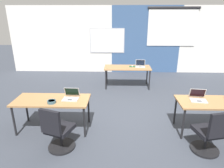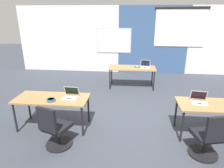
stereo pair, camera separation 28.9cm
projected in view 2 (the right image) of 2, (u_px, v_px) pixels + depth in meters
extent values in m
plane|color=#383D47|center=(131.00, 117.00, 4.95)|extent=(24.00, 24.00, 0.00)
cube|color=silver|center=(133.00, 40.00, 8.41)|extent=(10.00, 0.20, 2.80)
cube|color=#385684|center=(153.00, 41.00, 8.24)|extent=(2.90, 0.01, 2.80)
cube|color=#B7B7BC|center=(114.00, 41.00, 8.39)|extent=(1.48, 0.02, 1.04)
cube|color=white|center=(114.00, 41.00, 8.39)|extent=(1.40, 0.02, 0.96)
cube|color=white|center=(180.00, 28.00, 7.95)|extent=(2.00, 0.02, 1.47)
cylinder|color=black|center=(182.00, 7.00, 7.68)|extent=(2.10, 0.10, 0.10)
cube|color=#A37547|center=(52.00, 98.00, 4.31)|extent=(1.60, 0.70, 0.04)
cylinder|color=black|center=(15.00, 118.00, 4.22)|extent=(0.04, 0.04, 0.68)
cylinder|color=black|center=(82.00, 122.00, 4.08)|extent=(0.04, 0.04, 0.68)
cylinder|color=black|center=(29.00, 106.00, 4.78)|extent=(0.04, 0.04, 0.68)
cylinder|color=black|center=(88.00, 109.00, 4.65)|extent=(0.04, 0.04, 0.68)
cube|color=#A37547|center=(218.00, 105.00, 3.99)|extent=(1.60, 0.70, 0.04)
cylinder|color=black|center=(182.00, 127.00, 3.89)|extent=(0.04, 0.04, 0.68)
cylinder|color=black|center=(176.00, 113.00, 4.46)|extent=(0.04, 0.04, 0.68)
cube|color=#A37547|center=(132.00, 68.00, 6.77)|extent=(1.60, 0.70, 0.04)
cylinder|color=black|center=(110.00, 80.00, 6.68)|extent=(0.04, 0.04, 0.68)
cylinder|color=black|center=(154.00, 81.00, 6.54)|extent=(0.04, 0.04, 0.68)
cylinder|color=black|center=(112.00, 75.00, 7.25)|extent=(0.04, 0.04, 0.68)
cylinder|color=black|center=(152.00, 76.00, 7.11)|extent=(0.04, 0.04, 0.68)
cube|color=#B7B7BC|center=(199.00, 103.00, 4.03)|extent=(0.36, 0.27, 0.02)
cube|color=#4C4C4F|center=(200.00, 104.00, 3.98)|extent=(0.10, 0.07, 0.00)
cube|color=#B7B7BC|center=(199.00, 95.00, 4.13)|extent=(0.34, 0.12, 0.21)
cube|color=black|center=(199.00, 95.00, 4.13)|extent=(0.30, 0.11, 0.18)
cylinder|color=black|center=(203.00, 153.00, 3.63)|extent=(0.52, 0.52, 0.04)
cylinder|color=black|center=(204.00, 145.00, 3.57)|extent=(0.06, 0.06, 0.34)
cube|color=black|center=(206.00, 135.00, 3.50)|extent=(0.53, 0.53, 0.08)
cube|color=black|center=(218.00, 129.00, 3.18)|extent=(0.40, 0.15, 0.46)
sphere|color=black|center=(196.00, 145.00, 3.85)|extent=(0.04, 0.04, 0.04)
sphere|color=black|center=(216.00, 155.00, 3.59)|extent=(0.04, 0.04, 0.04)
sphere|color=black|center=(193.00, 157.00, 3.54)|extent=(0.04, 0.04, 0.04)
cube|color=silver|center=(145.00, 67.00, 6.75)|extent=(0.35, 0.26, 0.02)
cube|color=#4C4C4F|center=(145.00, 67.00, 6.70)|extent=(0.10, 0.07, 0.00)
cube|color=silver|center=(145.00, 63.00, 6.83)|extent=(0.33, 0.08, 0.22)
cube|color=black|center=(145.00, 63.00, 6.83)|extent=(0.30, 0.07, 0.19)
cube|color=#23512D|center=(137.00, 67.00, 6.82)|extent=(0.22, 0.19, 0.00)
ellipsoid|color=silver|center=(137.00, 66.00, 6.81)|extent=(0.06, 0.10, 0.03)
cube|color=#B7B7BC|center=(70.00, 98.00, 4.27)|extent=(0.34, 0.24, 0.02)
cube|color=#4C4C4F|center=(69.00, 99.00, 4.22)|extent=(0.09, 0.06, 0.00)
cube|color=#B7B7BC|center=(72.00, 91.00, 4.38)|extent=(0.33, 0.10, 0.21)
cube|color=black|center=(72.00, 91.00, 4.37)|extent=(0.30, 0.08, 0.18)
cylinder|color=black|center=(59.00, 144.00, 3.89)|extent=(0.52, 0.52, 0.04)
cylinder|color=black|center=(58.00, 136.00, 3.83)|extent=(0.06, 0.06, 0.34)
cube|color=black|center=(57.00, 126.00, 3.76)|extent=(0.56, 0.56, 0.08)
cube|color=black|center=(47.00, 120.00, 3.46)|extent=(0.40, 0.19, 0.46)
sphere|color=black|center=(67.00, 138.00, 4.09)|extent=(0.04, 0.04, 0.04)
sphere|color=black|center=(66.00, 149.00, 3.74)|extent=(0.04, 0.04, 0.04)
sphere|color=black|center=(48.00, 143.00, 3.92)|extent=(0.04, 0.04, 0.04)
cylinder|color=#3D6070|center=(51.00, 100.00, 4.12)|extent=(0.17, 0.17, 0.05)
torus|color=#3D6070|center=(51.00, 99.00, 4.11)|extent=(0.18, 0.18, 0.02)
cylinder|color=#B26628|center=(51.00, 99.00, 4.11)|extent=(0.14, 0.14, 0.01)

